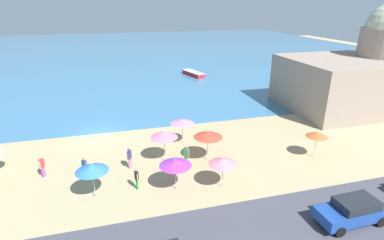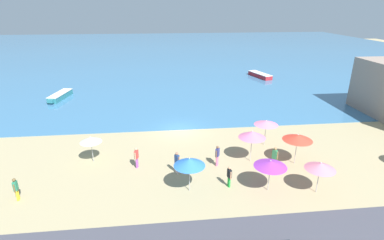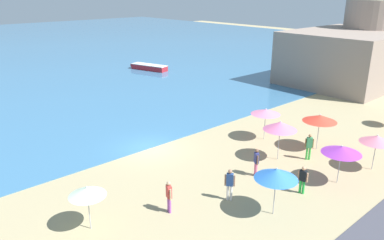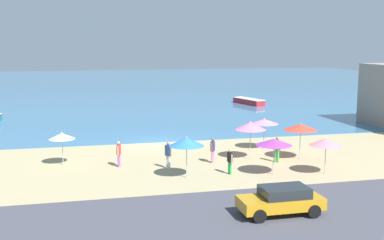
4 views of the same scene
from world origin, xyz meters
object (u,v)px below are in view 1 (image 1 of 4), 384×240
beach_umbrella_6 (175,163)px  bather_3 (42,165)px  parked_car_0 (353,211)px  beach_umbrella_3 (223,161)px  beach_umbrella_0 (208,134)px  harbor_fortress (362,73)px  bather_0 (186,155)px  bather_1 (129,157)px  beach_umbrella_1 (182,122)px  beach_umbrella_7 (92,168)px  bather_4 (85,167)px  beach_umbrella_4 (164,134)px  skiff_nearshore (193,73)px  beach_umbrella_2 (317,134)px  bather_2 (137,178)px

beach_umbrella_6 → bather_3: (-9.27, 4.14, -1.10)m
parked_car_0 → beach_umbrella_3: bearing=137.7°
beach_umbrella_0 → harbor_fortress: harbor_fortress is taller
bather_0 → bather_1: 4.46m
beach_umbrella_6 → harbor_fortress: (25.96, 11.86, 2.15)m
beach_umbrella_3 → beach_umbrella_1: bearing=97.9°
beach_umbrella_7 → bather_3: beach_umbrella_7 is taller
bather_4 → parked_car_0: (15.47, -9.01, -0.16)m
bather_3 → beach_umbrella_0: bearing=-3.3°
beach_umbrella_7 → beach_umbrella_6: bearing=-5.5°
beach_umbrella_3 → bather_4: size_ratio=1.28×
beach_umbrella_4 → beach_umbrella_6: bearing=-89.9°
bather_4 → skiff_nearshore: size_ratio=0.31×
harbor_fortress → beach_umbrella_4: bearing=-163.6°
beach_umbrella_2 → bather_2: 15.05m
bather_4 → harbor_fortress: (32.12, 8.98, 3.20)m
bather_3 → harbor_fortress: 36.21m
beach_umbrella_7 → bather_2: beach_umbrella_7 is taller
beach_umbrella_0 → bather_0: (-1.96, -0.53, -1.30)m
beach_umbrella_0 → parked_car_0: beach_umbrella_0 is taller
bather_2 → harbor_fortress: harbor_fortress is taller
harbor_fortress → skiff_nearshore: bearing=125.5°
beach_umbrella_3 → parked_car_0: bearing=-42.3°
beach_umbrella_7 → beach_umbrella_3: bearing=-7.4°
beach_umbrella_2 → bather_1: 15.45m
bather_2 → skiff_nearshore: bather_2 is taller
beach_umbrella_4 → parked_car_0: beach_umbrella_4 is taller
beach_umbrella_2 → bather_1: (-15.26, 2.15, -1.10)m
bather_0 → beach_umbrella_2: bearing=-6.7°
beach_umbrella_6 → bather_2: bearing=164.6°
bather_0 → beach_umbrella_1: bearing=80.7°
beach_umbrella_1 → beach_umbrella_6: 7.39m
beach_umbrella_3 → beach_umbrella_7: bearing=172.6°
bather_0 → parked_car_0: 11.94m
bather_3 → bather_4: bather_4 is taller
beach_umbrella_3 → beach_umbrella_6: bearing=169.5°
beach_umbrella_4 → bather_1: bearing=-170.6°
beach_umbrella_6 → bather_3: size_ratio=1.35×
beach_umbrella_0 → bather_2: beach_umbrella_0 is taller
bather_3 → bather_1: bearing=-3.5°
parked_car_0 → skiff_nearshore: parked_car_0 is taller
parked_car_0 → beach_umbrella_4: bearing=132.0°
skiff_nearshore → beach_umbrella_7: bearing=-115.7°
harbor_fortress → bather_4: bearing=-164.4°
beach_umbrella_0 → beach_umbrella_7: bearing=-162.0°
beach_umbrella_0 → bather_4: 9.70m
beach_umbrella_7 → bather_1: (2.56, 3.22, -1.27)m
bather_2 → beach_umbrella_4: bearing=53.3°
skiff_nearshore → bather_2: bearing=-111.7°
beach_umbrella_6 → beach_umbrella_4: bearing=90.1°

